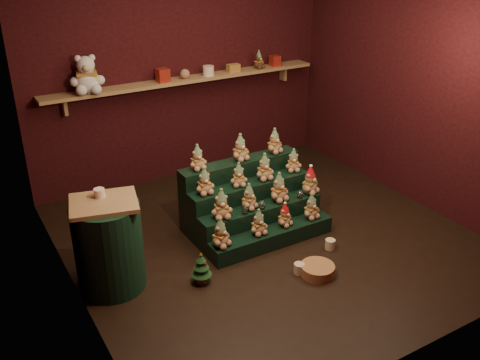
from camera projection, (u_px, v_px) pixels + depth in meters
ground at (268, 238)px, 5.70m from camera, size 4.00×4.00×0.00m
back_wall at (181, 69)px, 6.70m from camera, size 4.00×0.10×2.80m
front_wall at (444, 196)px, 3.51m from camera, size 4.00×0.10×2.80m
left_wall at (52, 154)px, 4.16m from camera, size 0.10×4.00×2.80m
right_wall at (422, 84)px, 6.05m from camera, size 0.10×4.00×2.80m
back_shelf at (187, 80)px, 6.61m from camera, size 3.60×0.26×0.24m
riser_tier_front at (272, 237)px, 5.54m from camera, size 1.40×0.22×0.18m
riser_tier_midfront at (261, 221)px, 5.67m from camera, size 1.40×0.22×0.36m
riser_tier_midback at (250, 205)px, 5.81m from camera, size 1.40×0.22×0.54m
riser_tier_back at (240, 190)px, 5.94m from camera, size 1.40×0.22×0.72m
teddy_0 at (220, 233)px, 5.16m from camera, size 0.28×0.27×0.30m
teddy_1 at (259, 222)px, 5.37m from camera, size 0.20×0.18×0.27m
teddy_2 at (285, 215)px, 5.53m from camera, size 0.23×0.22×0.25m
teddy_3 at (311, 206)px, 5.68m from camera, size 0.21×0.20×0.28m
teddy_4 at (221, 204)px, 5.30m from camera, size 0.26×0.24×0.31m
teddy_5 at (249, 197)px, 5.49m from camera, size 0.26×0.25×0.27m
teddy_6 at (279, 187)px, 5.64m from camera, size 0.26×0.24×0.31m
teddy_7 at (310, 180)px, 5.80m from camera, size 0.28×0.27×0.31m
teddy_8 at (204, 181)px, 5.39m from camera, size 0.20×0.18×0.28m
teddy_9 at (239, 175)px, 5.57m from camera, size 0.22×0.21×0.25m
teddy_10 at (264, 167)px, 5.71m from camera, size 0.22×0.20×0.29m
teddy_11 at (293, 160)px, 5.91m from camera, size 0.23×0.22×0.26m
teddy_12 at (197, 157)px, 5.51m from camera, size 0.20×0.18×0.27m
teddy_13 at (240, 148)px, 5.73m from camera, size 0.24×0.22×0.29m
teddy_14 at (274, 141)px, 5.92m from camera, size 0.24×0.23×0.28m
snow_globe_a at (245, 210)px, 5.42m from camera, size 0.06×0.06×0.08m
snow_globe_b at (262, 205)px, 5.52m from camera, size 0.07×0.07×0.09m
snow_globe_c at (300, 194)px, 5.74m from camera, size 0.06×0.06×0.09m
side_table at (109, 245)px, 4.77m from camera, size 0.67×0.61×0.87m
table_ornament at (99, 193)px, 4.64m from camera, size 0.09×0.09×0.08m
mini_christmas_tree at (201, 268)px, 4.92m from camera, size 0.19×0.19×0.33m
mug_left at (299, 268)px, 5.10m from camera, size 0.10×0.10×0.10m
mug_right at (330, 244)px, 5.49m from camera, size 0.10×0.10×0.10m
wicker_basket at (317, 270)px, 5.08m from camera, size 0.39×0.39×0.10m
white_bear at (86, 69)px, 5.89m from camera, size 0.45×0.42×0.53m
brown_bear at (259, 60)px, 7.00m from camera, size 0.20×0.19×0.23m
gift_tin_red_a at (163, 75)px, 6.40m from camera, size 0.14×0.14×0.16m
gift_tin_cream at (208, 71)px, 6.69m from camera, size 0.14×0.14×0.12m
gift_tin_red_b at (275, 61)px, 7.15m from camera, size 0.12×0.12×0.14m
shelf_plush_ball at (185, 74)px, 6.54m from camera, size 0.12×0.12×0.12m
scarf_gift_box at (233, 68)px, 6.86m from camera, size 0.16×0.10×0.10m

